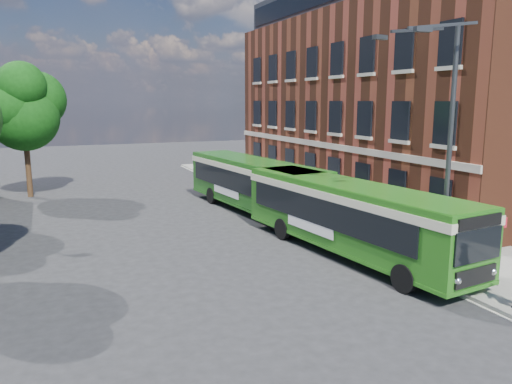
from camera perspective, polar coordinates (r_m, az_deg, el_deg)
name	(u,v)px	position (r m, az deg, el deg)	size (l,w,h in m)	color
ground	(295,273)	(19.04, 4.47, -9.19)	(120.00, 120.00, 0.00)	#262528
pavement	(339,212)	(29.07, 9.46, -2.24)	(6.00, 48.00, 0.15)	gray
kerb_line	(292,218)	(27.60, 4.09, -2.95)	(0.12, 48.00, 0.01)	beige
brick_office	(398,92)	(35.73, 15.97, 10.98)	(12.10, 26.00, 14.20)	brown
street_lamp	(442,145)	(19.20, 20.49, 5.02)	(2.96, 2.38, 9.00)	#313436
bus_stop_sign	(501,247)	(18.83, 26.16, -5.67)	(0.35, 0.08, 2.52)	#313436
bus_front	(349,212)	(21.06, 10.62, -2.22)	(3.97, 12.49, 3.02)	#226616
bus_rear	(253,181)	(28.72, -0.30, 1.32)	(3.83, 12.56, 3.02)	#1B5A14
pedestrian_b	(421,241)	(20.56, 18.38, -5.36)	(0.80, 0.63, 1.65)	black
tree_right	(24,106)	(36.21, -24.96, 8.86)	(5.23, 4.97, 8.83)	#372614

